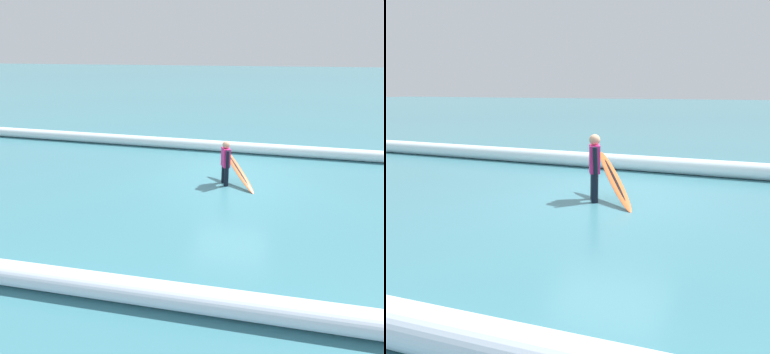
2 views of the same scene
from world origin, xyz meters
TOP-DOWN VIEW (x-y plane):
  - ground_plane at (0.00, 0.00)m, footprint 149.00×149.00m
  - surfer at (0.23, 0.33)m, footprint 0.32×0.54m
  - surfboard at (-0.14, 0.17)m, footprint 1.25×1.57m
  - wave_crest_foreground at (1.89, -3.05)m, footprint 22.46×0.85m

SIDE VIEW (x-z plane):
  - ground_plane at x=0.00m, z-range 0.00..0.00m
  - wave_crest_foreground at x=1.89m, z-range 0.00..0.43m
  - surfboard at x=-0.14m, z-range -0.02..0.89m
  - surfer at x=0.23m, z-range 0.07..1.42m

